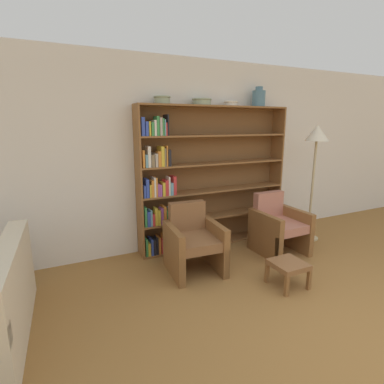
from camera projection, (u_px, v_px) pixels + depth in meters
The scene contains 10 objects.
wall_back at pixel (218, 154), 4.69m from camera, with size 12.00×0.06×2.75m.
bookshelf at pixel (200, 179), 4.45m from camera, with size 2.37×0.30×2.09m.
bowl_sage at pixel (162, 99), 3.94m from camera, with size 0.23×0.23×0.10m.
bowl_cream at pixel (202, 101), 4.19m from camera, with size 0.28×0.28×0.09m.
bowl_olive at pixel (231, 103), 4.39m from camera, with size 0.21×0.21×0.07m.
vase_tall at pixel (259, 98), 4.58m from camera, with size 0.20×0.20×0.29m.
armchair_leather at pixel (193, 241), 3.79m from camera, with size 0.69×0.73×0.85m.
armchair_cushioned at pixel (278, 226), 4.36m from camera, with size 0.65×0.69×0.85m.
floor_lamp at pixel (316, 143), 4.59m from camera, with size 0.35×0.35×1.82m.
footstool at pixel (288, 266), 3.43m from camera, with size 0.37×0.37×0.30m.
Camera 1 is at (-2.38, -1.16, 1.85)m, focal length 28.00 mm.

